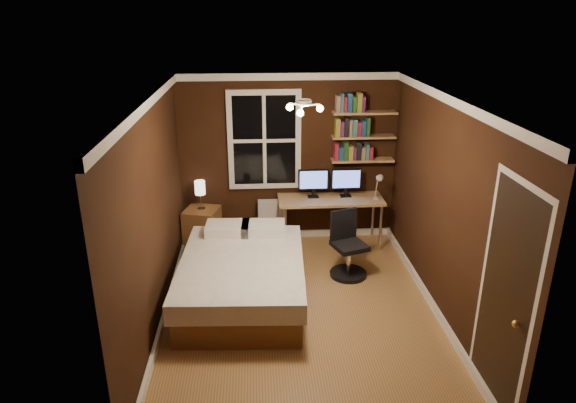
{
  "coord_description": "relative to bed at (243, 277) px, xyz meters",
  "views": [
    {
      "loc": [
        -0.49,
        -5.18,
        3.36
      ],
      "look_at": [
        -0.12,
        0.45,
        1.21
      ],
      "focal_mm": 32.0,
      "sensor_mm": 36.0,
      "label": 1
    }
  ],
  "objects": [
    {
      "name": "wall_left",
      "position": [
        -0.92,
        -0.31,
        0.96
      ],
      "size": [
        0.04,
        4.2,
        2.5
      ],
      "primitive_type": "cube",
      "color": "black",
      "rests_on": "ground"
    },
    {
      "name": "books_row_upper",
      "position": [
        1.76,
        1.67,
        1.79
      ],
      "size": [
        0.42,
        0.16,
        0.23
      ],
      "primitive_type": null,
      "color": "#235123",
      "rests_on": "bookshelf_upper"
    },
    {
      "name": "door",
      "position": [
        2.27,
        -1.86,
        0.73
      ],
      "size": [
        0.03,
        0.82,
        2.05
      ],
      "primitive_type": null,
      "color": "black",
      "rests_on": "ground"
    },
    {
      "name": "books_row_middle",
      "position": [
        1.76,
        1.67,
        1.44
      ],
      "size": [
        0.48,
        0.16,
        0.23
      ],
      "primitive_type": null,
      "color": "navy",
      "rests_on": "bookshelf_middle"
    },
    {
      "name": "ceiling_fixture",
      "position": [
        0.68,
        -0.41,
        2.11
      ],
      "size": [
        0.44,
        0.44,
        0.18
      ],
      "primitive_type": null,
      "color": "beige",
      "rests_on": "ceiling"
    },
    {
      "name": "wall_right",
      "position": [
        2.28,
        -0.31,
        0.96
      ],
      "size": [
        0.04,
        4.2,
        2.5
      ],
      "primitive_type": "cube",
      "color": "black",
      "rests_on": "ground"
    },
    {
      "name": "bookshelf_middle",
      "position": [
        1.76,
        1.67,
        1.31
      ],
      "size": [
        0.92,
        0.22,
        0.03
      ],
      "primitive_type": "cube",
      "color": "tan",
      "rests_on": "wall_back"
    },
    {
      "name": "office_chair",
      "position": [
        1.38,
        0.53,
        0.03
      ],
      "size": [
        0.51,
        0.51,
        0.88
      ],
      "rotation": [
        0.0,
        0.0,
        0.34
      ],
      "color": "black",
      "rests_on": "ground"
    },
    {
      "name": "books_row_lower",
      "position": [
        1.76,
        1.67,
        1.09
      ],
      "size": [
        0.54,
        0.16,
        0.23
      ],
      "primitive_type": null,
      "color": "maroon",
      "rests_on": "bookshelf_lower"
    },
    {
      "name": "bed",
      "position": [
        0.0,
        0.0,
        0.0
      ],
      "size": [
        1.55,
        2.09,
        0.69
      ],
      "rotation": [
        0.0,
        0.0,
        -0.05
      ],
      "color": "brown",
      "rests_on": "ground"
    },
    {
      "name": "radiator",
      "position": [
        0.43,
        1.68,
        0.03
      ],
      "size": [
        0.43,
        0.15,
        0.64
      ],
      "primitive_type": "cube",
      "color": "silver",
      "rests_on": "ground"
    },
    {
      "name": "floor",
      "position": [
        0.68,
        -0.31,
        -0.29
      ],
      "size": [
        4.2,
        4.2,
        0.0
      ],
      "primitive_type": "plane",
      "color": "brown",
      "rests_on": "ground"
    },
    {
      "name": "wall_back",
      "position": [
        0.68,
        1.79,
        0.96
      ],
      "size": [
        3.2,
        0.04,
        2.5
      ],
      "primitive_type": "cube",
      "color": "black",
      "rests_on": "ground"
    },
    {
      "name": "bookshelf_upper",
      "position": [
        1.76,
        1.67,
        1.66
      ],
      "size": [
        0.92,
        0.22,
        0.03
      ],
      "primitive_type": "cube",
      "color": "tan",
      "rests_on": "wall_back"
    },
    {
      "name": "monitor_left",
      "position": [
        1.03,
        1.56,
        0.65
      ],
      "size": [
        0.45,
        0.12,
        0.43
      ],
      "primitive_type": null,
      "color": "black",
      "rests_on": "desk"
    },
    {
      "name": "nightstand",
      "position": [
        -0.62,
        1.54,
        -0.0
      ],
      "size": [
        0.57,
        0.57,
        0.59
      ],
      "primitive_type": "cube",
      "rotation": [
        0.0,
        0.0,
        -0.25
      ],
      "color": "brown",
      "rests_on": "ground"
    },
    {
      "name": "door_knob",
      "position": [
        2.23,
        -2.16,
        0.71
      ],
      "size": [
        0.06,
        0.06,
        0.06
      ],
      "primitive_type": "sphere",
      "color": "gold",
      "rests_on": "door"
    },
    {
      "name": "bookshelf_lower",
      "position": [
        1.76,
        1.67,
        0.96
      ],
      "size": [
        0.92,
        0.22,
        0.03
      ],
      "primitive_type": "cube",
      "color": "tan",
      "rests_on": "wall_back"
    },
    {
      "name": "ceiling",
      "position": [
        0.68,
        -0.31,
        2.21
      ],
      "size": [
        3.2,
        4.2,
        0.02
      ],
      "primitive_type": "cube",
      "color": "white",
      "rests_on": "wall_back"
    },
    {
      "name": "desk_lamp",
      "position": [
        1.94,
        1.35,
        0.66
      ],
      "size": [
        0.14,
        0.32,
        0.44
      ],
      "primitive_type": null,
      "color": "silver",
      "rests_on": "desk"
    },
    {
      "name": "window",
      "position": [
        0.33,
        1.76,
        1.26
      ],
      "size": [
        1.06,
        0.06,
        1.46
      ],
      "primitive_type": "cube",
      "color": "white",
      "rests_on": "wall_back"
    },
    {
      "name": "desk",
      "position": [
        1.28,
        1.48,
        0.38
      ],
      "size": [
        1.54,
        0.58,
        0.73
      ],
      "color": "tan",
      "rests_on": "ground"
    },
    {
      "name": "bedside_lamp",
      "position": [
        -0.62,
        1.54,
        0.51
      ],
      "size": [
        0.15,
        0.15,
        0.44
      ],
      "primitive_type": null,
      "color": "white",
      "rests_on": "nightstand"
    },
    {
      "name": "monitor_right",
      "position": [
        1.51,
        1.56,
        0.65
      ],
      "size": [
        0.45,
        0.12,
        0.43
      ],
      "primitive_type": null,
      "color": "black",
      "rests_on": "desk"
    }
  ]
}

